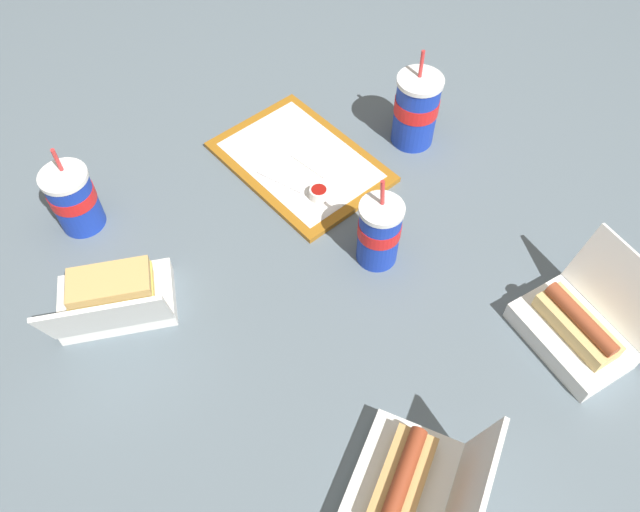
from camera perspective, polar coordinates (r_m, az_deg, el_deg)
ground_plane at (r=1.24m, az=0.29°, el=0.07°), size 3.20×3.20×0.00m
food_tray at (r=1.40m, az=-1.83°, el=8.60°), size 0.42×0.33×0.01m
ketchup_cup at (r=1.31m, az=-0.10°, el=5.78°), size 0.04×0.04×0.02m
napkin_stack at (r=1.40m, az=0.24°, el=9.19°), size 0.11×0.11×0.00m
plastic_fork at (r=1.35m, az=-3.67°, el=6.85°), size 0.11×0.02×0.00m
clamshell_hotdog_front at (r=1.01m, az=8.05°, el=-20.17°), size 0.22×0.23×0.18m
clamshell_sandwich_back at (r=1.19m, az=-18.29°, el=-3.68°), size 0.27×0.27×0.16m
clamshell_hotdog_left at (r=1.20m, az=22.57°, el=-6.03°), size 0.26×0.25×0.16m
soda_cup_center at (r=1.33m, az=-21.62°, el=4.91°), size 0.09×0.09×0.20m
soda_cup_left at (r=1.18m, az=5.43°, el=2.21°), size 0.08×0.08×0.21m
soda_cup_back at (r=1.42m, az=8.77°, el=13.12°), size 0.10×0.10×0.23m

